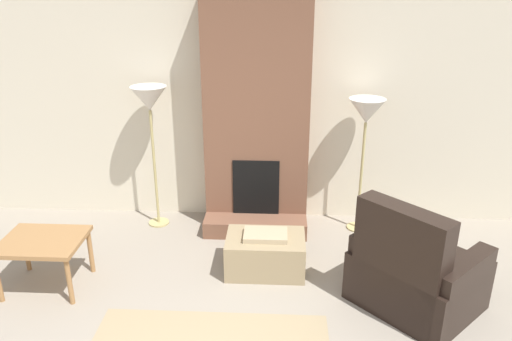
{
  "coord_description": "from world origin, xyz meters",
  "views": [
    {
      "loc": [
        0.26,
        -2.25,
        2.69
      ],
      "look_at": [
        0.0,
        2.78,
        0.7
      ],
      "focal_mm": 35.0,
      "sensor_mm": 36.0,
      "label": 1
    }
  ],
  "objects_px": {
    "ottoman": "(265,253)",
    "side_table": "(43,245)",
    "floor_lamp_right": "(366,116)",
    "armchair": "(413,275)",
    "floor_lamp_left": "(149,104)"
  },
  "relations": [
    {
      "from": "ottoman",
      "to": "side_table",
      "type": "relative_size",
      "value": 1.05
    },
    {
      "from": "side_table",
      "to": "floor_lamp_right",
      "type": "relative_size",
      "value": 0.48
    },
    {
      "from": "armchair",
      "to": "side_table",
      "type": "bearing_deg",
      "value": 43.23
    },
    {
      "from": "ottoman",
      "to": "floor_lamp_right",
      "type": "height_order",
      "value": "floor_lamp_right"
    },
    {
      "from": "ottoman",
      "to": "armchair",
      "type": "height_order",
      "value": "armchair"
    },
    {
      "from": "floor_lamp_right",
      "to": "ottoman",
      "type": "bearing_deg",
      "value": -137.87
    },
    {
      "from": "armchair",
      "to": "side_table",
      "type": "relative_size",
      "value": 1.76
    },
    {
      "from": "side_table",
      "to": "floor_lamp_right",
      "type": "xyz_separation_m",
      "value": [
        3.0,
        1.28,
        0.89
      ]
    },
    {
      "from": "ottoman",
      "to": "side_table",
      "type": "height_order",
      "value": "side_table"
    },
    {
      "from": "side_table",
      "to": "floor_lamp_left",
      "type": "xyz_separation_m",
      "value": [
        0.72,
        1.28,
        0.99
      ]
    },
    {
      "from": "ottoman",
      "to": "side_table",
      "type": "distance_m",
      "value": 2.03
    },
    {
      "from": "armchair",
      "to": "side_table",
      "type": "xyz_separation_m",
      "value": [
        -3.26,
        0.14,
        0.11
      ]
    },
    {
      "from": "armchair",
      "to": "side_table",
      "type": "distance_m",
      "value": 3.26
    },
    {
      "from": "floor_lamp_left",
      "to": "floor_lamp_right",
      "type": "bearing_deg",
      "value": 0.0
    },
    {
      "from": "ottoman",
      "to": "floor_lamp_right",
      "type": "xyz_separation_m",
      "value": [
        1.01,
        0.92,
        1.13
      ]
    }
  ]
}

